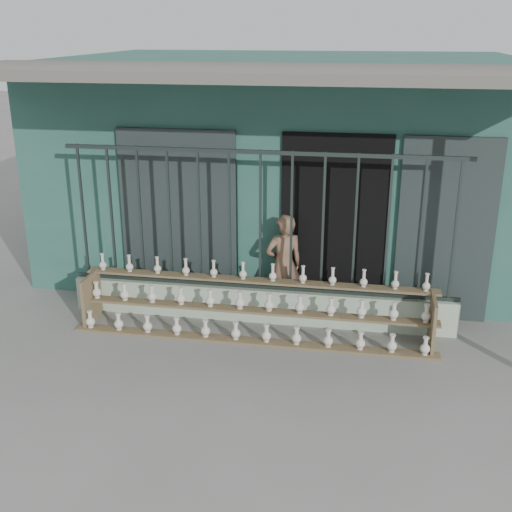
# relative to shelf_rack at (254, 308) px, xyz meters

# --- Properties ---
(ground) EXTENTS (60.00, 60.00, 0.00)m
(ground) POSITION_rel_shelf_rack_xyz_m (0.00, -0.89, -0.36)
(ground) COLOR slate
(workshop_building) EXTENTS (7.40, 6.60, 3.21)m
(workshop_building) POSITION_rel_shelf_rack_xyz_m (0.01, 3.34, 1.26)
(workshop_building) COLOR #28554A
(workshop_building) RESTS_ON ground
(parapet_wall) EXTENTS (5.00, 0.20, 0.45)m
(parapet_wall) POSITION_rel_shelf_rack_xyz_m (0.00, 0.41, -0.14)
(parapet_wall) COLOR #A9C0A5
(parapet_wall) RESTS_ON ground
(security_fence) EXTENTS (5.00, 0.04, 1.80)m
(security_fence) POSITION_rel_shelf_rack_xyz_m (0.00, 0.41, 0.99)
(security_fence) COLOR #283330
(security_fence) RESTS_ON parapet_wall
(shelf_rack) EXTENTS (4.50, 0.68, 0.85)m
(shelf_rack) POSITION_rel_shelf_rack_xyz_m (0.00, 0.00, 0.00)
(shelf_rack) COLOR brown
(shelf_rack) RESTS_ON ground
(elderly_woman) EXTENTS (0.60, 0.51, 1.38)m
(elderly_woman) POSITION_rel_shelf_rack_xyz_m (0.27, 0.67, 0.33)
(elderly_woman) COLOR brown
(elderly_woman) RESTS_ON ground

